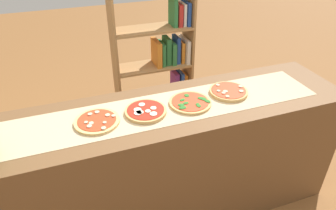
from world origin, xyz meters
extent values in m
plane|color=brown|center=(0.00, 0.00, 0.00)|extent=(12.00, 12.00, 0.00)
cube|color=brown|center=(0.00, 0.00, 0.45)|extent=(2.35, 0.59, 0.90)
cube|color=tan|center=(0.00, 0.00, 0.90)|extent=(1.94, 0.36, 0.00)
cylinder|color=#DBB26B|center=(-0.43, -0.01, 0.91)|extent=(0.26, 0.26, 0.01)
cylinder|color=red|center=(-0.43, -0.01, 0.92)|extent=(0.22, 0.22, 0.00)
cylinder|color=#C6B28E|center=(-0.42, 0.06, 0.93)|extent=(0.03, 0.03, 0.01)
cylinder|color=#C6B28E|center=(-0.48, -0.06, 0.93)|extent=(0.03, 0.03, 0.01)
cylinder|color=#C6B28E|center=(-0.39, -0.06, 0.93)|extent=(0.02, 0.02, 0.01)
cylinder|color=#C6B28E|center=(-0.46, -0.04, 0.93)|extent=(0.03, 0.03, 0.01)
cylinder|color=#C6B28E|center=(-0.46, 0.06, 0.93)|extent=(0.03, 0.03, 0.01)
cylinder|color=#C6B28E|center=(-0.33, -0.01, 0.93)|extent=(0.02, 0.02, 0.01)
cylinder|color=#C6B28E|center=(-0.49, -0.02, 0.93)|extent=(0.02, 0.02, 0.01)
cylinder|color=#C6B28E|center=(-0.36, 0.01, 0.93)|extent=(0.03, 0.03, 0.01)
cylinder|color=#C6B28E|center=(-0.41, -0.10, 0.93)|extent=(0.03, 0.03, 0.01)
cylinder|color=tan|center=(-0.14, -0.01, 0.91)|extent=(0.25, 0.25, 0.02)
cylinder|color=#AD2314|center=(-0.14, -0.01, 0.93)|extent=(0.22, 0.22, 0.00)
cylinder|color=#EFE5CC|center=(-0.15, 0.05, 0.93)|extent=(0.04, 0.04, 0.00)
cylinder|color=#EFE5CC|center=(-0.19, 0.00, 0.93)|extent=(0.05, 0.05, 0.00)
cylinder|color=#EFE5CC|center=(-0.18, -0.03, 0.93)|extent=(0.04, 0.04, 0.00)
cylinder|color=#EFE5CC|center=(-0.14, -0.03, 0.93)|extent=(0.03, 0.03, 0.00)
cylinder|color=#EFE5CC|center=(-0.10, -0.01, 0.93)|extent=(0.04, 0.04, 0.00)
cylinder|color=#EFE5CC|center=(-0.20, -0.03, 0.93)|extent=(0.05, 0.05, 0.00)
cylinder|color=#EFE5CC|center=(-0.11, -0.07, 0.93)|extent=(0.04, 0.04, 0.00)
cylinder|color=tan|center=(0.14, -0.01, 0.91)|extent=(0.26, 0.26, 0.02)
cylinder|color=red|center=(0.14, -0.01, 0.92)|extent=(0.23, 0.23, 0.00)
ellipsoid|color=#286B23|center=(0.24, -0.04, 0.93)|extent=(0.04, 0.05, 0.00)
ellipsoid|color=#286B23|center=(0.17, -0.06, 0.93)|extent=(0.04, 0.04, 0.00)
ellipsoid|color=#286B23|center=(0.17, -0.08, 0.93)|extent=(0.03, 0.04, 0.00)
ellipsoid|color=#286B23|center=(0.10, 0.02, 0.93)|extent=(0.04, 0.04, 0.00)
ellipsoid|color=#286B23|center=(0.23, -0.01, 0.93)|extent=(0.05, 0.05, 0.00)
ellipsoid|color=#286B23|center=(0.07, -0.06, 0.93)|extent=(0.05, 0.04, 0.00)
ellipsoid|color=#286B23|center=(0.11, -0.02, 0.93)|extent=(0.04, 0.03, 0.00)
ellipsoid|color=#286B23|center=(0.15, 0.06, 0.93)|extent=(0.04, 0.04, 0.00)
ellipsoid|color=#286B23|center=(0.07, -0.03, 0.93)|extent=(0.05, 0.04, 0.00)
ellipsoid|color=#286B23|center=(0.22, 0.01, 0.93)|extent=(0.04, 0.04, 0.00)
cylinder|color=tan|center=(0.43, 0.03, 0.92)|extent=(0.25, 0.25, 0.02)
cylinder|color=red|center=(0.43, 0.03, 0.93)|extent=(0.22, 0.22, 0.00)
cylinder|color=#C6B28E|center=(0.50, -0.02, 0.93)|extent=(0.03, 0.03, 0.01)
cylinder|color=#C6B28E|center=(0.38, -0.05, 0.93)|extent=(0.02, 0.02, 0.01)
cylinder|color=#C6B28E|center=(0.39, 0.11, 0.93)|extent=(0.03, 0.03, 0.01)
cylinder|color=#C6B28E|center=(0.52, 0.04, 0.93)|extent=(0.03, 0.03, 0.01)
cylinder|color=#C6B28E|center=(0.38, 0.00, 0.93)|extent=(0.03, 0.03, 0.01)
cylinder|color=#C6B28E|center=(0.36, 0.03, 0.93)|extent=(0.02, 0.02, 0.01)
cylinder|color=#C6B28E|center=(0.40, 0.01, 0.93)|extent=(0.03, 0.03, 0.01)
cube|color=#A87A47|center=(0.56, 1.00, 0.70)|extent=(0.02, 0.26, 1.41)
cube|color=#A87A47|center=(-0.13, 1.00, 0.70)|extent=(0.02, 0.26, 1.41)
cube|color=#A87A47|center=(0.21, 1.00, 0.01)|extent=(0.67, 0.26, 0.02)
cube|color=gold|center=(0.52, 1.00, 0.11)|extent=(0.03, 0.18, 0.18)
cube|color=gold|center=(0.49, 1.00, 0.11)|extent=(0.03, 0.20, 0.18)
cube|color=#753384|center=(0.44, 1.00, 0.13)|extent=(0.04, 0.19, 0.23)
cube|color=#2D753D|center=(0.40, 1.00, 0.13)|extent=(0.03, 0.16, 0.22)
cube|color=#A87A47|center=(0.21, 1.00, 0.36)|extent=(0.67, 0.26, 0.02)
cube|color=orange|center=(0.52, 1.00, 0.47)|extent=(0.04, 0.15, 0.21)
cube|color=#234799|center=(0.48, 1.00, 0.49)|extent=(0.03, 0.20, 0.24)
cube|color=#753384|center=(0.43, 1.00, 0.48)|extent=(0.04, 0.15, 0.24)
cube|color=#A87A47|center=(0.21, 1.00, 0.70)|extent=(0.67, 0.26, 0.02)
cube|color=silver|center=(0.52, 1.00, 0.82)|extent=(0.03, 0.22, 0.22)
cube|color=orange|center=(0.49, 1.00, 0.81)|extent=(0.03, 0.15, 0.19)
cube|color=#234799|center=(0.44, 1.00, 0.84)|extent=(0.03, 0.15, 0.25)
cube|color=#2D753D|center=(0.39, 1.00, 0.81)|extent=(0.04, 0.19, 0.20)
cube|color=#2D753D|center=(0.35, 1.00, 0.84)|extent=(0.04, 0.15, 0.25)
cube|color=#2D753D|center=(0.30, 1.00, 0.82)|extent=(0.03, 0.17, 0.21)
cube|color=orange|center=(0.25, 1.00, 0.83)|extent=(0.04, 0.21, 0.23)
cube|color=#A87A47|center=(0.21, 1.00, 1.05)|extent=(0.67, 0.26, 0.02)
cube|color=#234799|center=(0.52, 1.00, 1.16)|extent=(0.03, 0.18, 0.20)
cube|color=silver|center=(0.49, 1.00, 1.16)|extent=(0.03, 0.16, 0.19)
cube|color=#B22823|center=(0.45, 1.00, 1.15)|extent=(0.04, 0.16, 0.19)
cube|color=#2D753D|center=(0.41, 1.00, 1.19)|extent=(0.03, 0.16, 0.25)
camera|label=1|loc=(-0.54, -1.49, 1.93)|focal=33.15mm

